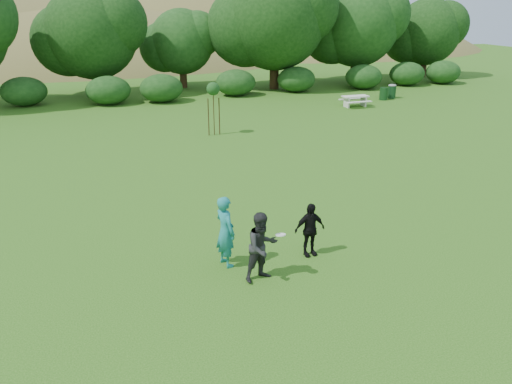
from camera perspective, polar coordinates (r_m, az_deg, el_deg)
ground at (r=13.95m, az=3.98°, el=-8.44°), size 120.00×120.00×0.00m
player_teal at (r=13.57m, az=-3.52°, el=-4.51°), size 0.67×0.84×2.02m
player_grey at (r=12.88m, az=0.69°, el=-6.29°), size 1.07×0.93×1.88m
player_black at (r=14.23m, az=6.15°, el=-4.30°), size 0.95×0.44×1.59m
trash_can_near at (r=38.53m, az=14.38°, el=10.83°), size 0.60×0.60×0.90m
frisbee at (r=12.72m, az=2.84°, el=-4.90°), size 0.27×0.27×0.07m
sapling at (r=27.00m, az=-4.93°, el=11.51°), size 0.70×0.70×2.85m
picnic_table at (r=35.47m, az=11.27°, el=10.35°), size 1.80×1.48×0.76m
trash_can_lidded at (r=39.34m, az=15.27°, el=11.08°), size 0.60×0.60×1.05m
hillside at (r=81.93m, az=-15.27°, el=7.01°), size 150.00×72.00×52.00m
tree_row at (r=40.70m, az=-7.63°, el=18.07°), size 53.92×10.38×9.62m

